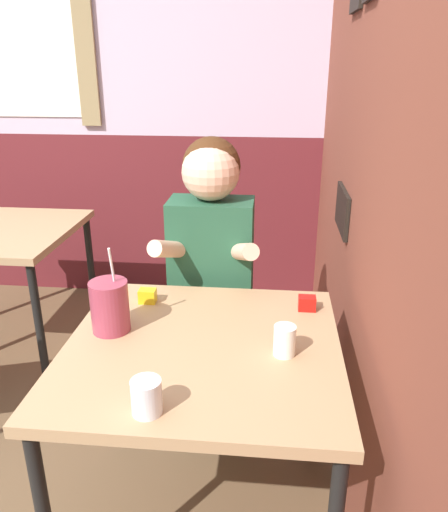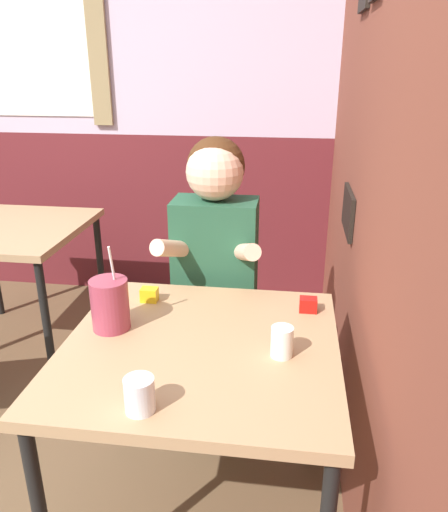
% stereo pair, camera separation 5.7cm
% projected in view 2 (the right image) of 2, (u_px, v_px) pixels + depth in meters
% --- Properties ---
extents(brick_wall_right, '(0.08, 4.22, 2.70)m').
position_uv_depth(brick_wall_right, '(368.00, 114.00, 1.93)').
color(brick_wall_right, brown).
rests_on(brick_wall_right, ground_plane).
extents(back_wall, '(5.54, 0.09, 2.70)m').
position_uv_depth(back_wall, '(132.00, 93.00, 3.15)').
color(back_wall, silver).
rests_on(back_wall, ground_plane).
extents(main_table, '(0.84, 0.83, 0.73)m').
position_uv_depth(main_table, '(201.00, 364.00, 1.56)').
color(main_table, tan).
rests_on(main_table, ground_plane).
extents(background_table, '(0.79, 0.79, 0.73)m').
position_uv_depth(background_table, '(8.00, 240.00, 2.66)').
color(background_table, tan).
rests_on(background_table, ground_plane).
extents(person_seated, '(0.42, 0.42, 1.27)m').
position_uv_depth(person_seated, '(216.00, 277.00, 2.09)').
color(person_seated, '#235138').
rests_on(person_seated, ground_plane).
extents(cocktail_pitcher, '(0.12, 0.12, 0.29)m').
position_uv_depth(cocktail_pitcher, '(110.00, 304.00, 1.59)').
color(cocktail_pitcher, '#99384C').
rests_on(cocktail_pitcher, main_table).
extents(glass_near_pitcher, '(0.08, 0.08, 0.09)m').
position_uv_depth(glass_near_pitcher, '(140.00, 395.00, 1.22)').
color(glass_near_pitcher, silver).
rests_on(glass_near_pitcher, main_table).
extents(glass_center, '(0.07, 0.07, 0.09)m').
position_uv_depth(glass_center, '(282.00, 342.00, 1.45)').
color(glass_center, silver).
rests_on(glass_center, main_table).
extents(condiment_ketchup, '(0.06, 0.04, 0.05)m').
position_uv_depth(condiment_ketchup, '(308.00, 305.00, 1.72)').
color(condiment_ketchup, '#B7140F').
rests_on(condiment_ketchup, main_table).
extents(condiment_mustard, '(0.06, 0.04, 0.05)m').
position_uv_depth(condiment_mustard, '(149.00, 295.00, 1.80)').
color(condiment_mustard, yellow).
rests_on(condiment_mustard, main_table).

